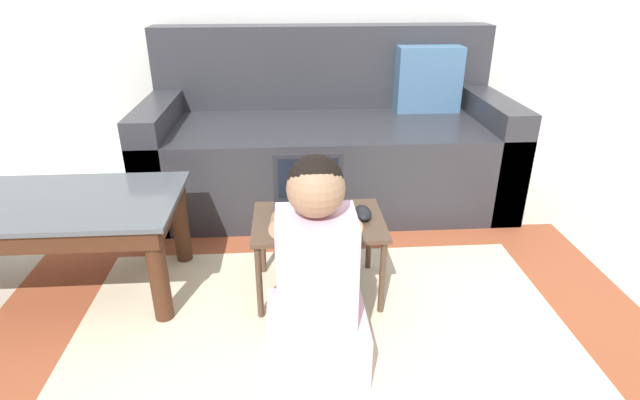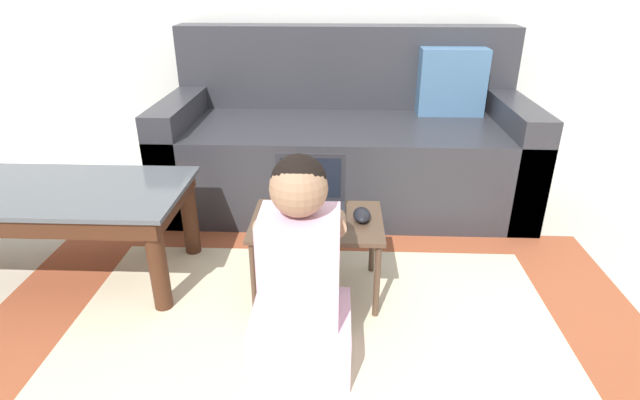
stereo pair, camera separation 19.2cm
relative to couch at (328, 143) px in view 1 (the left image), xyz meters
name	(u,v)px [view 1 (the left image)]	position (x,y,z in m)	size (l,w,h in m)	color
ground_plane	(327,322)	(-0.10, -1.17, -0.32)	(16.00, 16.00, 0.00)	beige
area_rug	(322,322)	(-0.12, -1.17, -0.31)	(2.48, 1.42, 0.01)	#9E4C2D
couch	(328,143)	(0.00, 0.00, 0.00)	(1.92, 0.86, 0.92)	#2D2D33
coffee_table	(22,217)	(-1.24, -0.90, 0.03)	(1.19, 0.53, 0.41)	#4C5156
laptop_desk	(318,229)	(-0.12, -0.97, -0.03)	(0.50, 0.36, 0.33)	#4C3828
laptop	(309,205)	(-0.15, -0.92, 0.05)	(0.28, 0.21, 0.22)	#232328
computer_mouse	(363,213)	(0.05, -0.96, 0.04)	(0.07, 0.11, 0.04)	black
person_seated	(316,281)	(-0.15, -1.36, 0.00)	(0.32, 0.38, 0.73)	#E5B2CC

